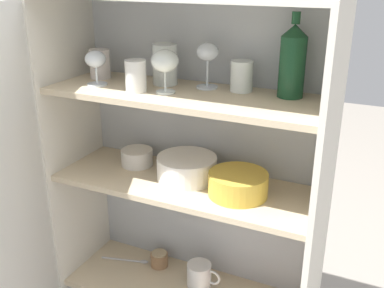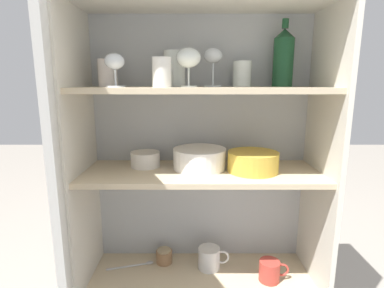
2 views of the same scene
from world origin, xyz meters
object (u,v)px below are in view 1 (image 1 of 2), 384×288
(serving_bowl_small, at_px, (137,156))
(storage_jar, at_px, (159,259))
(plate_stack_white, at_px, (187,168))
(mixing_bowl_large, at_px, (238,183))
(wine_bottle, at_px, (293,61))
(coffee_mug_primary, at_px, (200,275))

(serving_bowl_small, height_order, storage_jar, serving_bowl_small)
(plate_stack_white, xyz_separation_m, mixing_bowl_large, (0.20, -0.04, 0.00))
(wine_bottle, xyz_separation_m, serving_bowl_small, (-0.55, -0.03, -0.40))
(mixing_bowl_large, distance_m, serving_bowl_small, 0.43)
(serving_bowl_small, bearing_deg, storage_jar, 24.47)
(wine_bottle, height_order, serving_bowl_small, wine_bottle)
(wine_bottle, distance_m, serving_bowl_small, 0.68)
(serving_bowl_small, xyz_separation_m, storage_jar, (0.06, 0.03, -0.46))
(serving_bowl_small, relative_size, coffee_mug_primary, 0.88)
(storage_jar, bearing_deg, mixing_bowl_large, -14.95)
(wine_bottle, bearing_deg, serving_bowl_small, -176.70)
(plate_stack_white, height_order, serving_bowl_small, plate_stack_white)
(storage_jar, bearing_deg, serving_bowl_small, -155.53)
(plate_stack_white, xyz_separation_m, storage_jar, (-0.15, 0.06, -0.47))
(wine_bottle, distance_m, plate_stack_white, 0.51)
(plate_stack_white, relative_size, serving_bowl_small, 1.76)
(coffee_mug_primary, height_order, storage_jar, coffee_mug_primary)
(serving_bowl_small, relative_size, storage_jar, 1.65)
(wine_bottle, bearing_deg, coffee_mug_primary, -171.21)
(wine_bottle, bearing_deg, mixing_bowl_large, -141.28)
(plate_stack_white, relative_size, coffee_mug_primary, 1.56)
(plate_stack_white, bearing_deg, serving_bowl_small, 173.34)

